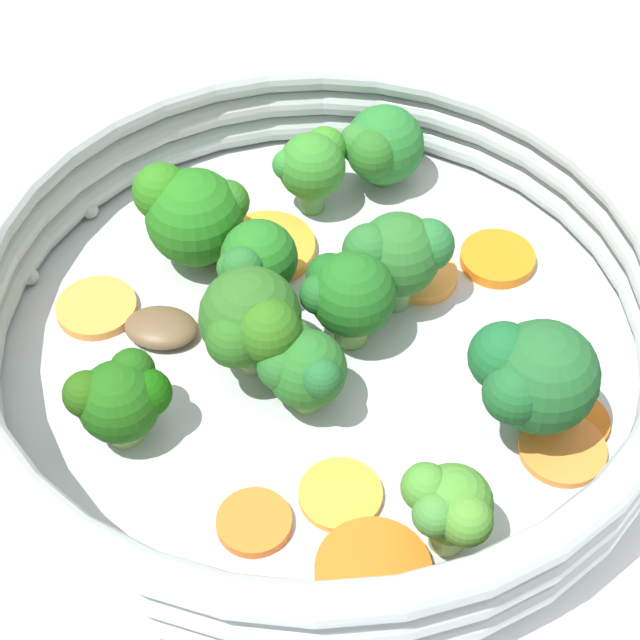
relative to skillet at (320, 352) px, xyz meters
name	(u,v)px	position (x,y,z in m)	size (l,w,h in m)	color
ground_plane	(320,362)	(0.00, 0.00, -0.01)	(4.00, 4.00, 0.00)	silver
skillet	(320,352)	(0.00, 0.00, 0.00)	(0.30, 0.30, 0.01)	#B2B5B7
skillet_rim_wall	(320,307)	(0.00, 0.00, 0.03)	(0.31, 0.31, 0.05)	#ABB5B6
skillet_rivet_left	(90,210)	(0.03, 0.14, 0.01)	(0.01, 0.01, 0.01)	#B6B1B4
skillet_rivet_right	(29,276)	(-0.02, 0.14, 0.01)	(0.01, 0.01, 0.01)	#AFB4B7
carrot_slice_0	(266,248)	(0.04, 0.05, 0.01)	(0.05, 0.05, 0.01)	orange
carrot_slice_1	(497,259)	(0.08, -0.06, 0.01)	(0.04, 0.04, 0.01)	orange
carrot_slice_2	(254,522)	(-0.10, -0.01, 0.01)	(0.03, 0.03, 0.00)	orange
carrot_slice_3	(373,572)	(-0.10, -0.06, 0.01)	(0.04, 0.04, 0.01)	#D86017
carrot_slice_4	(340,495)	(-0.07, -0.04, 0.01)	(0.03, 0.03, 0.00)	orange
carrot_slice_5	(243,328)	(-0.01, 0.03, 0.01)	(0.03, 0.03, 0.00)	orange
carrot_slice_6	(422,276)	(0.05, -0.03, 0.01)	(0.03, 0.03, 0.01)	orange
carrot_slice_7	(562,449)	(-0.02, -0.12, 0.01)	(0.04, 0.04, 0.00)	orange
carrot_slice_8	(574,415)	(0.00, -0.12, 0.01)	(0.03, 0.03, 0.00)	orange
carrot_slice_9	(97,308)	(-0.02, 0.10, 0.01)	(0.04, 0.04, 0.00)	orange
broccoli_floret_0	(313,164)	(0.08, 0.04, 0.03)	(0.04, 0.03, 0.04)	#5D984A
broccoli_floret_1	(449,507)	(-0.08, -0.08, 0.03)	(0.03, 0.04, 0.04)	#8DB35E
broccoli_floret_2	(192,213)	(0.03, 0.08, 0.04)	(0.05, 0.05, 0.05)	#83A370
broccoli_floret_3	(256,260)	(0.01, 0.04, 0.03)	(0.04, 0.04, 0.04)	#6E945D
broccoli_floret_4	(302,368)	(-0.04, -0.01, 0.03)	(0.03, 0.04, 0.04)	#7DA659
broccoli_floret_5	(398,254)	(0.04, -0.02, 0.04)	(0.04, 0.05, 0.05)	#699553
broccoli_floret_6	(347,294)	(0.01, -0.01, 0.04)	(0.04, 0.04, 0.05)	#6D9748
broccoli_floret_7	(120,398)	(-0.08, 0.05, 0.03)	(0.04, 0.04, 0.04)	#8BAF66
broccoli_floret_8	(380,146)	(0.11, 0.01, 0.03)	(0.05, 0.04, 0.04)	#6A894F
broccoli_floret_9	(251,323)	(-0.03, 0.02, 0.04)	(0.05, 0.05, 0.05)	#88AF69
broccoli_floret_10	(532,376)	(-0.01, -0.10, 0.04)	(0.05, 0.05, 0.06)	#629444
mushroom_piece_0	(514,347)	(0.03, -0.08, 0.01)	(0.03, 0.02, 0.01)	brown
mushroom_piece_1	(161,328)	(-0.02, 0.07, 0.01)	(0.03, 0.03, 0.01)	brown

